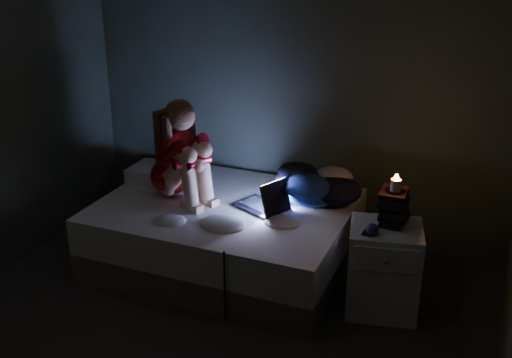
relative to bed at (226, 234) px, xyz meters
The scene contains 12 objects.
floor 1.16m from the bed, 77.35° to the right, with size 3.60×3.80×0.02m, color #2B2724.
wall_back 1.34m from the bed, 73.05° to the left, with size 3.60×0.02×2.60m, color #3F463A.
bed is the anchor object (origin of this frame).
pillow 0.76m from the bed, 165.97° to the left, with size 0.47×0.33×0.13m, color silver.
woman 0.79m from the bed, behind, with size 0.50×0.32×0.80m, color maroon, non-canonical shape.
laptop 0.48m from the bed, ahead, with size 0.38×0.27×0.27m, color black, non-canonical shape.
clothes_pile 0.77m from the bed, 26.57° to the left, with size 0.52×0.42×0.31m, color navy, non-canonical shape.
nightstand 1.27m from the bed, ahead, with size 0.47×0.42×0.63m, color silver.
book_stack 1.37m from the bed, ahead, with size 0.19×0.25×0.23m, color black, non-canonical shape.
candle 1.43m from the bed, ahead, with size 0.07×0.07×0.08m, color beige.
phone 1.23m from the bed, 12.11° to the right, with size 0.07×0.14×0.01m, color black.
blue_orb 1.26m from the bed, 13.87° to the right, with size 0.08×0.08×0.08m, color navy.
Camera 1 is at (1.60, -2.73, 2.45)m, focal length 43.05 mm.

